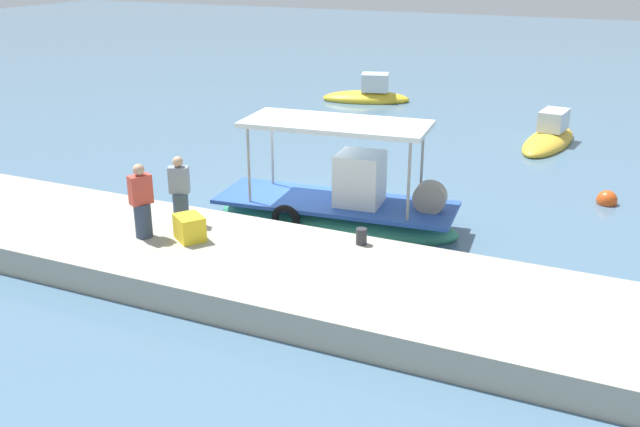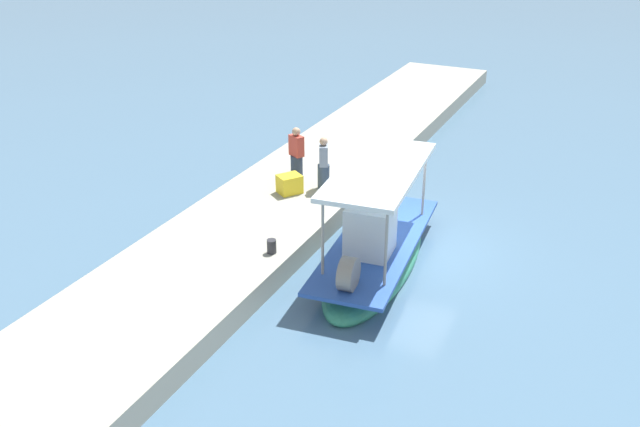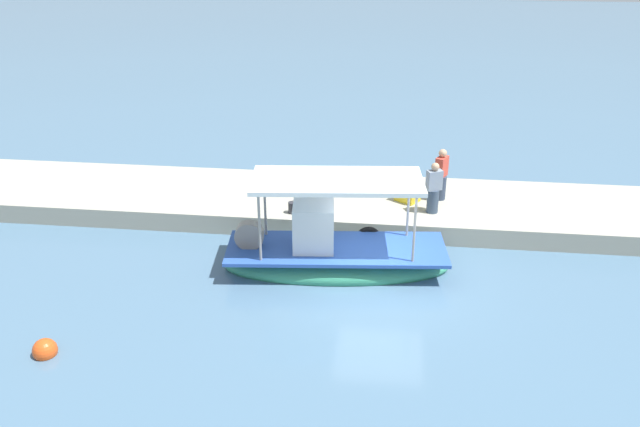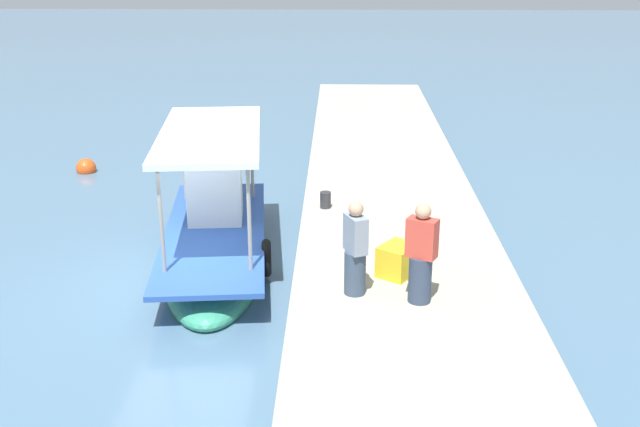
% 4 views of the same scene
% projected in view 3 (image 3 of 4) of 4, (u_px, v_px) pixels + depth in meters
% --- Properties ---
extents(ground_plane, '(120.00, 120.00, 0.00)m').
position_uv_depth(ground_plane, '(382.00, 280.00, 17.94)').
color(ground_plane, slate).
extents(dock_quay, '(36.00, 3.96, 0.62)m').
position_uv_depth(dock_quay, '(386.00, 207.00, 21.58)').
color(dock_quay, '#A5A392').
rests_on(dock_quay, ground_plane).
extents(main_fishing_boat, '(6.46, 2.60, 3.07)m').
position_uv_depth(main_fishing_boat, '(333.00, 254.00, 18.33)').
color(main_fishing_boat, '#36946F').
rests_on(main_fishing_boat, ground_plane).
extents(fisherman_near_bollard, '(0.51, 0.55, 1.69)m').
position_uv_depth(fisherman_near_bollard, '(441.00, 177.00, 21.07)').
color(fisherman_near_bollard, '#313E55').
rests_on(fisherman_near_bollard, dock_quay).
extents(fisherman_by_crate, '(0.52, 0.48, 1.62)m').
position_uv_depth(fisherman_by_crate, '(434.00, 190.00, 20.17)').
color(fisherman_by_crate, '#37475B').
rests_on(fisherman_by_crate, dock_quay).
extents(mooring_bollard, '(0.24, 0.24, 0.36)m').
position_uv_depth(mooring_bollard, '(292.00, 208.00, 20.34)').
color(mooring_bollard, '#2D2D33').
rests_on(mooring_bollard, dock_quay).
extents(cargo_crate, '(0.86, 0.82, 0.56)m').
position_uv_depth(cargo_crate, '(408.00, 193.00, 21.13)').
color(cargo_crate, yellow).
rests_on(cargo_crate, dock_quay).
extents(marker_buoy, '(0.56, 0.56, 0.56)m').
position_uv_depth(marker_buoy, '(45.00, 350.00, 14.94)').
color(marker_buoy, '#E8501A').
rests_on(marker_buoy, ground_plane).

